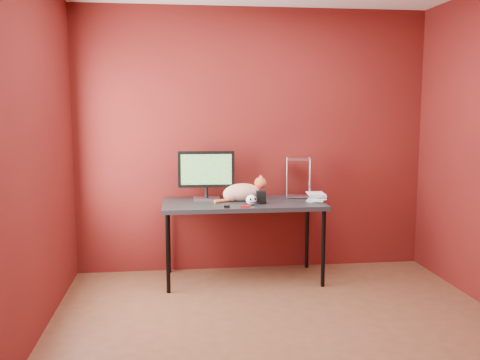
{
  "coord_description": "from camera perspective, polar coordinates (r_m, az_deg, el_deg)",
  "views": [
    {
      "loc": [
        -0.78,
        -3.53,
        1.61
      ],
      "look_at": [
        -0.2,
        1.15,
        0.99
      ],
      "focal_mm": 40.0,
      "sensor_mm": 36.0,
      "label": 1
    }
  ],
  "objects": [
    {
      "name": "black_gadget",
      "position": [
        4.71,
        -1.41,
        -2.84
      ],
      "size": [
        0.05,
        0.04,
        0.02
      ],
      "primitive_type": "cube",
      "rotation": [
        0.0,
        0.0,
        -0.12
      ],
      "color": "black",
      "rests_on": "desk"
    },
    {
      "name": "skull_mug",
      "position": [
        4.83,
        1.21,
        -2.14
      ],
      "size": [
        0.1,
        0.1,
        0.09
      ],
      "rotation": [
        0.0,
        0.0,
        0.22
      ],
      "color": "white",
      "rests_on": "desk"
    },
    {
      "name": "speaker",
      "position": [
        4.93,
        2.25,
        -1.89
      ],
      "size": [
        0.1,
        0.1,
        0.12
      ],
      "rotation": [
        0.0,
        0.0,
        -0.03
      ],
      "color": "black",
      "rests_on": "desk"
    },
    {
      "name": "wire_rack",
      "position": [
        5.28,
        6.24,
        0.24
      ],
      "size": [
        0.26,
        0.23,
        0.39
      ],
      "rotation": [
        0.0,
        0.0,
        -0.21
      ],
      "color": "#B6B5BB",
      "rests_on": "desk"
    },
    {
      "name": "cat",
      "position": [
        5.06,
        0.29,
        -1.28
      ],
      "size": [
        0.51,
        0.23,
        0.25
      ],
      "rotation": [
        0.0,
        0.0,
        0.08
      ],
      "color": "#CE562B",
      "rests_on": "desk"
    },
    {
      "name": "book_stack",
      "position": [
        5.08,
        7.38,
        2.61
      ],
      "size": [
        0.23,
        0.26,
        0.86
      ],
      "rotation": [
        0.0,
        0.0,
        -0.17
      ],
      "color": "beige",
      "rests_on": "desk"
    },
    {
      "name": "room",
      "position": [
        3.62,
        5.46,
        4.88
      ],
      "size": [
        3.52,
        3.52,
        2.61
      ],
      "color": "#532E1C",
      "rests_on": "ground"
    },
    {
      "name": "desk",
      "position": [
        5.02,
        0.3,
        -2.91
      ],
      "size": [
        1.5,
        0.7,
        0.75
      ],
      "color": "black",
      "rests_on": "ground"
    },
    {
      "name": "monitor",
      "position": [
        5.11,
        -3.62,
        0.79
      ],
      "size": [
        0.54,
        0.18,
        0.47
      ],
      "rotation": [
        0.0,
        0.0,
        -0.02
      ],
      "color": "#B6B5BB",
      "rests_on": "desk"
    },
    {
      "name": "washer",
      "position": [
        4.74,
        1.4,
        -2.9
      ],
      "size": [
        0.04,
        0.04,
        0.0
      ],
      "primitive_type": "cylinder",
      "color": "#B6B5BB",
      "rests_on": "desk"
    },
    {
      "name": "pocket_knife",
      "position": [
        4.73,
        0.57,
        -2.85
      ],
      "size": [
        0.09,
        0.03,
        0.02
      ],
      "primitive_type": "cube",
      "rotation": [
        0.0,
        0.0,
        -0.08
      ],
      "color": "#A50E0C",
      "rests_on": "desk"
    }
  ]
}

